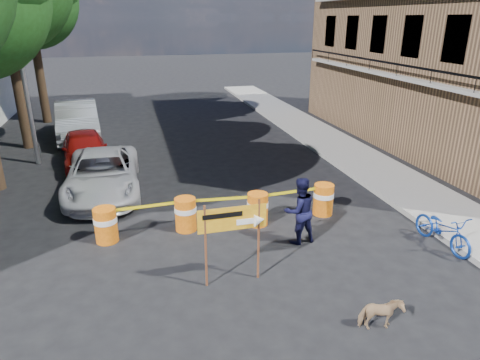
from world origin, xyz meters
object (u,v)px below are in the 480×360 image
barrel_mid_left (186,214)px  bicycle (446,214)px  barrel_far_right (323,199)px  sedan_silver (77,120)px  sedan_red (85,149)px  dog (380,314)px  barrel_far_left (106,224)px  barrel_mid_right (258,208)px  pedestrian (299,211)px  detour_sign (241,224)px  suv_white (103,174)px

barrel_mid_left → bicycle: (5.98, -2.45, 0.41)m
barrel_far_right → sedan_silver: 12.95m
barrel_far_right → sedan_red: (-6.92, 6.23, 0.20)m
barrel_far_right → dog: bearing=-102.6°
barrel_far_left → barrel_mid_left: (2.02, 0.13, 0.00)m
barrel_mid_left → bicycle: size_ratio=0.51×
barrel_mid_right → sedan_silver: bearing=117.5°
sedan_red → pedestrian: bearing=-60.8°
pedestrian → detour_sign: bearing=27.0°
dog → sedan_red: sedan_red is taller
barrel_mid_left → detour_sign: size_ratio=0.49×
bicycle → dog: size_ratio=2.33×
detour_sign → barrel_far_right: bearing=39.4°
bicycle → sedan_silver: 16.13m
bicycle → sedan_red: 12.48m
barrel_far_left → pedestrian: 4.84m
dog → pedestrian: bearing=10.2°
barrel_mid_left → sedan_red: size_ratio=0.23×
barrel_far_left → bicycle: bicycle is taller
suv_white → barrel_mid_right: bearing=-38.5°
barrel_far_left → bicycle: bearing=-16.1°
sedan_red → barrel_mid_left: bearing=-71.8°
dog → suv_white: size_ratio=0.16×
bicycle → suv_white: size_ratio=0.37×
barrel_far_left → sedan_red: (-0.97, 6.36, 0.20)m
barrel_mid_left → dog: barrel_mid_left is taller
barrel_far_left → barrel_mid_left: 2.02m
barrel_mid_left → barrel_far_right: 3.94m
dog → detour_sign: bearing=50.5°
barrel_far_left → barrel_far_right: size_ratio=1.00×
barrel_mid_left → barrel_mid_right: same height
barrel_far_left → sedan_silver: bearing=98.6°
detour_sign → sedan_red: detour_sign is taller
suv_white → barrel_far_left: bearing=-86.3°
barrel_mid_left → pedestrian: bearing=-26.9°
barrel_far_left → suv_white: suv_white is taller
barrel_mid_right → dog: size_ratio=1.19×
barrel_far_right → sedan_red: 9.31m
suv_white → sedan_silver: (-1.42, 7.33, 0.18)m
barrel_far_right → sedan_silver: sedan_silver is taller
barrel_far_right → pedestrian: pedestrian is taller
barrel_far_left → suv_white: bearing=93.2°
barrel_far_right → dog: barrel_far_right is taller
detour_sign → suv_white: detour_sign is taller
pedestrian → sedan_silver: size_ratio=0.33×
barrel_far_right → sedan_silver: bearing=125.7°
barrel_far_right → sedan_silver: (-7.56, 10.51, 0.37)m
barrel_mid_right → suv_white: size_ratio=0.19×
suv_white → sedan_red: 3.14m
barrel_far_left → detour_sign: 3.90m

